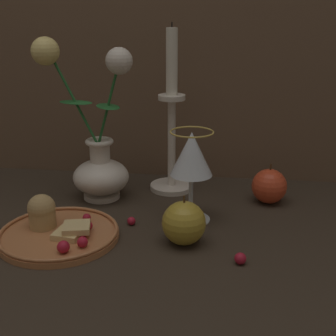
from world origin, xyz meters
TOP-DOWN VIEW (x-y plane):
  - ground_plane at (0.00, 0.00)m, footprint 2.40×2.40m
  - vase at (-0.09, 0.09)m, footprint 0.19×0.11m
  - plate_with_pastries at (-0.12, -0.09)m, footprint 0.20×0.20m
  - wine_glass at (0.10, 0.01)m, footprint 0.08×0.08m
  - candlestick at (0.05, 0.16)m, footprint 0.09×0.09m
  - apple_beside_vase at (0.25, 0.11)m, footprint 0.07×0.07m
  - apple_near_glass at (0.10, -0.08)m, footprint 0.07×0.07m
  - berry_near_plate at (0.00, -0.03)m, footprint 0.01×0.01m
  - berry_front_center at (0.19, -0.14)m, footprint 0.02×0.02m

SIDE VIEW (x-z plane):
  - ground_plane at x=0.00m, z-range 0.00..0.00m
  - berry_near_plate at x=0.00m, z-range 0.00..0.01m
  - berry_front_center at x=0.19m, z-range 0.00..0.02m
  - plate_with_pastries at x=-0.12m, z-range -0.02..0.05m
  - apple_beside_vase at x=0.25m, z-range -0.01..0.07m
  - apple_near_glass at x=0.10m, z-range -0.01..0.08m
  - vase at x=-0.09m, z-range -0.06..0.26m
  - wine_glass at x=0.10m, z-range 0.04..0.20m
  - candlestick at x=0.05m, z-range -0.04..0.30m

